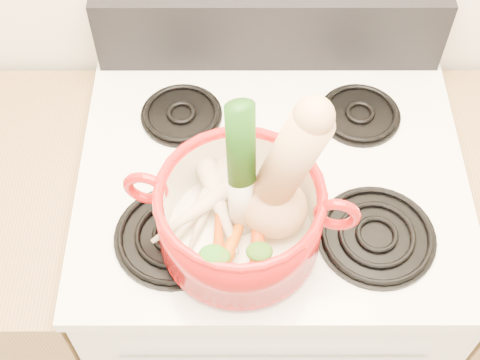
{
  "coord_description": "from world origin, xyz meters",
  "views": [
    {
      "loc": [
        -0.07,
        0.6,
        2.04
      ],
      "look_at": [
        -0.07,
        1.21,
        1.18
      ],
      "focal_mm": 50.0,
      "sensor_mm": 36.0,
      "label": 1
    }
  ],
  "objects_px": {
    "squash": "(277,175)",
    "stove_body": "(265,279)",
    "dutch_oven": "(240,216)",
    "leek": "(241,171)"
  },
  "relations": [
    {
      "from": "squash",
      "to": "stove_body",
      "type": "bearing_deg",
      "value": 102.0
    },
    {
      "from": "stove_body",
      "to": "dutch_oven",
      "type": "height_order",
      "value": "dutch_oven"
    },
    {
      "from": "dutch_oven",
      "to": "squash",
      "type": "distance_m",
      "value": 0.12
    },
    {
      "from": "stove_body",
      "to": "dutch_oven",
      "type": "bearing_deg",
      "value": -111.16
    },
    {
      "from": "dutch_oven",
      "to": "leek",
      "type": "height_order",
      "value": "leek"
    },
    {
      "from": "stove_body",
      "to": "leek",
      "type": "bearing_deg",
      "value": -112.58
    },
    {
      "from": "leek",
      "to": "squash",
      "type": "bearing_deg",
      "value": -17.52
    },
    {
      "from": "dutch_oven",
      "to": "leek",
      "type": "bearing_deg",
      "value": 94.19
    },
    {
      "from": "stove_body",
      "to": "leek",
      "type": "distance_m",
      "value": 0.71
    },
    {
      "from": "dutch_oven",
      "to": "squash",
      "type": "xyz_separation_m",
      "value": [
        0.06,
        0.01,
        0.11
      ]
    }
  ]
}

